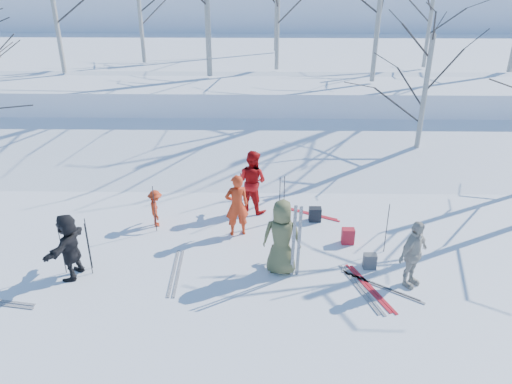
{
  "coord_description": "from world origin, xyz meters",
  "views": [
    {
      "loc": [
        0.19,
        -9.89,
        6.81
      ],
      "look_at": [
        0.0,
        1.5,
        1.3
      ],
      "focal_mm": 35.0,
      "sensor_mm": 36.0,
      "label": 1
    }
  ],
  "objects_px": {
    "skier_cream_east": "(413,254)",
    "dog": "(275,257)",
    "skier_red_north": "(237,205)",
    "skier_grey_west": "(69,246)",
    "backpack_grey": "(370,261)",
    "backpack_dark": "(315,214)",
    "skier_olive_center": "(282,237)",
    "skier_red_seated": "(156,208)",
    "skier_redor_behind": "(252,181)",
    "backpack_red": "(348,236)"
  },
  "relations": [
    {
      "from": "skier_olive_center",
      "to": "skier_redor_behind",
      "type": "relative_size",
      "value": 1.0
    },
    {
      "from": "skier_redor_behind",
      "to": "backpack_red",
      "type": "xyz_separation_m",
      "value": [
        2.5,
        -1.82,
        -0.71
      ]
    },
    {
      "from": "dog",
      "to": "skier_redor_behind",
      "type": "bearing_deg",
      "value": -100.53
    },
    {
      "from": "skier_olive_center",
      "to": "backpack_red",
      "type": "xyz_separation_m",
      "value": [
        1.75,
        1.26,
        -0.71
      ]
    },
    {
      "from": "backpack_grey",
      "to": "backpack_dark",
      "type": "bearing_deg",
      "value": 115.35
    },
    {
      "from": "skier_red_seated",
      "to": "skier_cream_east",
      "type": "xyz_separation_m",
      "value": [
        6.22,
        -2.61,
        0.28
      ]
    },
    {
      "from": "skier_red_north",
      "to": "skier_red_seated",
      "type": "distance_m",
      "value": 2.29
    },
    {
      "from": "skier_olive_center",
      "to": "backpack_grey",
      "type": "bearing_deg",
      "value": -169.08
    },
    {
      "from": "skier_redor_behind",
      "to": "backpack_red",
      "type": "distance_m",
      "value": 3.17
    },
    {
      "from": "skier_red_north",
      "to": "backpack_dark",
      "type": "distance_m",
      "value": 2.36
    },
    {
      "from": "skier_cream_east",
      "to": "backpack_grey",
      "type": "xyz_separation_m",
      "value": [
        -0.77,
        0.64,
        -0.62
      ]
    },
    {
      "from": "dog",
      "to": "skier_grey_west",
      "type": "bearing_deg",
      "value": -16.18
    },
    {
      "from": "backpack_red",
      "to": "backpack_dark",
      "type": "height_order",
      "value": "backpack_red"
    },
    {
      "from": "skier_red_seated",
      "to": "skier_grey_west",
      "type": "height_order",
      "value": "skier_grey_west"
    },
    {
      "from": "skier_red_north",
      "to": "skier_cream_east",
      "type": "distance_m",
      "value": 4.55
    },
    {
      "from": "backpack_red",
      "to": "backpack_grey",
      "type": "bearing_deg",
      "value": -72.48
    },
    {
      "from": "skier_olive_center",
      "to": "skier_grey_west",
      "type": "distance_m",
      "value": 4.82
    },
    {
      "from": "skier_grey_west",
      "to": "skier_cream_east",
      "type": "bearing_deg",
      "value": 98.78
    },
    {
      "from": "skier_red_seated",
      "to": "backpack_dark",
      "type": "distance_m",
      "value": 4.39
    },
    {
      "from": "skier_red_north",
      "to": "skier_redor_behind",
      "type": "distance_m",
      "value": 1.44
    },
    {
      "from": "skier_olive_center",
      "to": "skier_grey_west",
      "type": "height_order",
      "value": "skier_olive_center"
    },
    {
      "from": "skier_red_seated",
      "to": "skier_grey_west",
      "type": "bearing_deg",
      "value": 134.64
    },
    {
      "from": "skier_cream_east",
      "to": "dog",
      "type": "relative_size",
      "value": 3.11
    },
    {
      "from": "skier_olive_center",
      "to": "backpack_grey",
      "type": "relative_size",
      "value": 4.83
    },
    {
      "from": "skier_red_north",
      "to": "skier_grey_west",
      "type": "distance_m",
      "value": 4.19
    },
    {
      "from": "backpack_red",
      "to": "skier_redor_behind",
      "type": "bearing_deg",
      "value": 143.97
    },
    {
      "from": "backpack_grey",
      "to": "backpack_dark",
      "type": "xyz_separation_m",
      "value": [
        -1.09,
        2.3,
        0.01
      ]
    },
    {
      "from": "skier_red_seated",
      "to": "skier_cream_east",
      "type": "relative_size",
      "value": 0.65
    },
    {
      "from": "skier_redor_behind",
      "to": "skier_red_seated",
      "type": "relative_size",
      "value": 1.75
    },
    {
      "from": "skier_olive_center",
      "to": "dog",
      "type": "bearing_deg",
      "value": -51.93
    },
    {
      "from": "backpack_grey",
      "to": "skier_redor_behind",
      "type": "bearing_deg",
      "value": 134.17
    },
    {
      "from": "skier_red_seated",
      "to": "skier_cream_east",
      "type": "distance_m",
      "value": 6.76
    },
    {
      "from": "skier_red_north",
      "to": "skier_redor_behind",
      "type": "bearing_deg",
      "value": -119.39
    },
    {
      "from": "skier_redor_behind",
      "to": "skier_grey_west",
      "type": "xyz_separation_m",
      "value": [
        -4.07,
        -3.35,
        -0.12
      ]
    },
    {
      "from": "skier_red_north",
      "to": "skier_red_seated",
      "type": "xyz_separation_m",
      "value": [
        -2.23,
        0.43,
        -0.33
      ]
    },
    {
      "from": "skier_redor_behind",
      "to": "skier_red_seated",
      "type": "distance_m",
      "value": 2.8
    },
    {
      "from": "skier_red_seated",
      "to": "dog",
      "type": "distance_m",
      "value": 3.73
    },
    {
      "from": "skier_cream_east",
      "to": "backpack_grey",
      "type": "height_order",
      "value": "skier_cream_east"
    },
    {
      "from": "skier_redor_behind",
      "to": "skier_grey_west",
      "type": "height_order",
      "value": "skier_redor_behind"
    },
    {
      "from": "skier_red_north",
      "to": "dog",
      "type": "xyz_separation_m",
      "value": [
        0.97,
        -1.45,
        -0.64
      ]
    },
    {
      "from": "skier_redor_behind",
      "to": "backpack_red",
      "type": "bearing_deg",
      "value": 178.64
    },
    {
      "from": "skier_grey_west",
      "to": "backpack_dark",
      "type": "xyz_separation_m",
      "value": [
        5.83,
        2.72,
        -0.6
      ]
    },
    {
      "from": "backpack_dark",
      "to": "skier_olive_center",
      "type": "bearing_deg",
      "value": -112.55
    },
    {
      "from": "skier_olive_center",
      "to": "skier_grey_west",
      "type": "xyz_separation_m",
      "value": [
        -4.81,
        -0.27,
        -0.12
      ]
    },
    {
      "from": "backpack_dark",
      "to": "skier_redor_behind",
      "type": "bearing_deg",
      "value": 160.26
    },
    {
      "from": "skier_cream_east",
      "to": "skier_olive_center",
      "type": "bearing_deg",
      "value": 130.17
    },
    {
      "from": "skier_grey_west",
      "to": "dog",
      "type": "bearing_deg",
      "value": 106.67
    },
    {
      "from": "skier_olive_center",
      "to": "backpack_dark",
      "type": "bearing_deg",
      "value": -105.6
    },
    {
      "from": "backpack_red",
      "to": "backpack_grey",
      "type": "distance_m",
      "value": 1.17
    },
    {
      "from": "skier_red_north",
      "to": "backpack_dark",
      "type": "relative_size",
      "value": 4.28
    }
  ]
}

